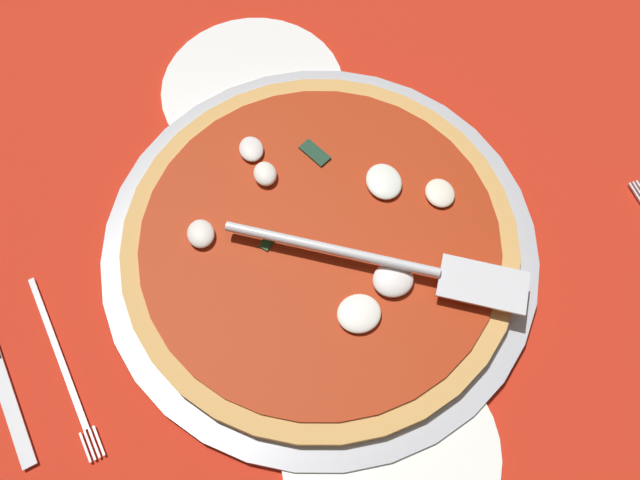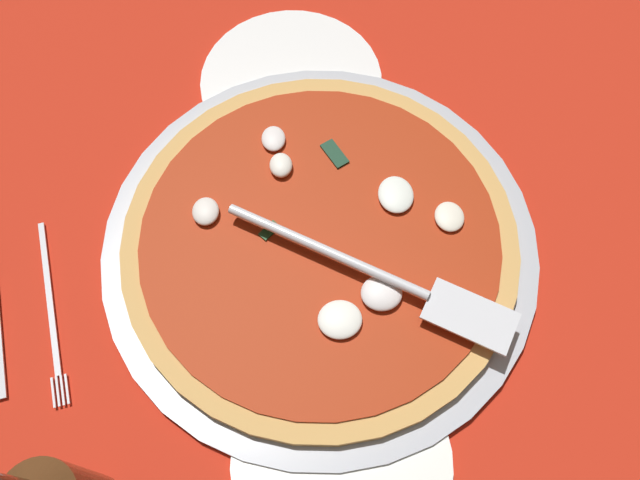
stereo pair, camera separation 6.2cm
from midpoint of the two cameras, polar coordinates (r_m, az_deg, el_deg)
The scene contains 8 objects.
ground_plane at distance 72.04cm, azimuth 0.67°, elevation 0.50°, with size 91.79×91.79×0.80cm, color red.
checker_pattern at distance 71.64cm, azimuth 0.67°, elevation 0.65°, with size 91.79×91.79×0.10cm.
pizza_pan at distance 70.04cm, azimuth -2.50°, elevation -0.83°, with size 45.72×45.72×1.38cm, color #ADB2BD.
dinner_plate_left at distance 64.64cm, azimuth 3.23°, elevation -17.93°, with size 20.47×20.47×1.00cm, color white.
dinner_plate_right at distance 81.50cm, azimuth -7.98°, elevation 12.46°, with size 21.68×21.68×1.00cm, color white.
pizza at distance 68.67cm, azimuth -2.49°, elevation -0.29°, with size 41.16×41.16×2.92cm.
pizza_server at distance 65.05cm, azimuth 2.86°, elevation -2.11°, with size 17.71×27.57×1.00cm.
place_setting_far at distance 73.37cm, azimuth -26.01°, elevation -9.84°, with size 20.58×15.78×1.40cm.
Camera 1 is at (-28.80, 12.71, 64.67)cm, focal length 37.22 mm.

